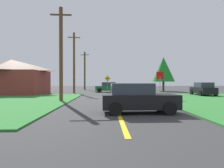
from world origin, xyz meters
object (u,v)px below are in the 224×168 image
utility_pole_mid (74,62)px  utility_pole_far (85,70)px  car_on_crossroad (203,89)px  car_approaching_junction (107,87)px  car_behind_on_main_road (137,98)px  oak_tree_left (163,69)px  barn (11,77)px  stop_sign (160,80)px  direction_sign (107,82)px  utility_pole_near (61,53)px

utility_pole_mid → utility_pole_far: utility_pole_mid is taller
utility_pole_mid → car_on_crossroad: bearing=-19.8°
car_approaching_junction → car_on_crossroad: bearing=135.2°
car_behind_on_main_road → car_on_crossroad: (10.02, 13.06, -0.00)m
car_on_crossroad → utility_pole_mid: size_ratio=0.45×
car_approaching_junction → oak_tree_left: (10.06, 2.68, 3.11)m
car_approaching_junction → utility_pole_mid: size_ratio=0.46×
car_approaching_junction → utility_pole_far: 11.07m
oak_tree_left → car_on_crossroad: bearing=-82.8°
utility_pole_far → barn: utility_pole_far is taller
utility_pole_mid → barn: size_ratio=1.03×
stop_sign → car_behind_on_main_road: 9.05m
car_behind_on_main_road → direction_sign: 18.98m
car_approaching_junction → utility_pole_far: (-4.75, 9.44, 3.29)m
stop_sign → car_approaching_junction: 14.77m
utility_pole_mid → utility_pole_far: bearing=89.0°
utility_pole_far → utility_pole_mid: bearing=-91.0°
utility_pole_far → oak_tree_left: size_ratio=1.31×
car_on_crossroad → utility_pole_far: utility_pole_far is taller
direction_sign → utility_pole_mid: bearing=178.7°
car_on_crossroad → direction_sign: direction_sign is taller
car_on_crossroad → utility_pole_far: size_ratio=0.50×
car_on_crossroad → barn: 24.58m
utility_pole_far → oak_tree_left: 16.28m
utility_pole_near → oak_tree_left: utility_pole_near is taller
car_on_crossroad → utility_pole_mid: (-16.51, 5.94, 3.79)m
barn → car_approaching_junction: bearing=25.3°
utility_pole_mid → direction_sign: bearing=-1.3°
car_behind_on_main_road → utility_pole_near: utility_pole_near is taller
stop_sign → car_approaching_junction: (-4.99, 13.87, -1.07)m
stop_sign → oak_tree_left: (5.07, 16.55, 2.04)m
utility_pole_mid → barn: utility_pole_mid is taller
car_behind_on_main_road → barn: (-14.32, 16.11, 1.51)m
car_approaching_junction → car_behind_on_main_road: bearing=87.4°
stop_sign → car_on_crossroad: 8.18m
car_approaching_junction → direction_sign: size_ratio=1.56×
utility_pole_near → car_behind_on_main_road: bearing=-49.0°
oak_tree_left → barn: oak_tree_left is taller
car_approaching_junction → barn: 14.24m
stop_sign → car_approaching_junction: bearing=-76.4°
stop_sign → barn: 19.44m
car_behind_on_main_road → car_on_crossroad: bearing=51.1°
car_approaching_junction → utility_pole_near: size_ratio=0.51×
utility_pole_far → car_behind_on_main_road: bearing=-78.8°
stop_sign → utility_pole_near: bearing=5.4°
utility_pole_near → utility_pole_far: (-0.68, 25.17, -0.06)m
car_approaching_junction → utility_pole_mid: 7.00m
car_approaching_junction → utility_pole_near: utility_pole_near is taller
direction_sign → oak_tree_left: oak_tree_left is taller
oak_tree_left → barn: bearing=-159.1°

